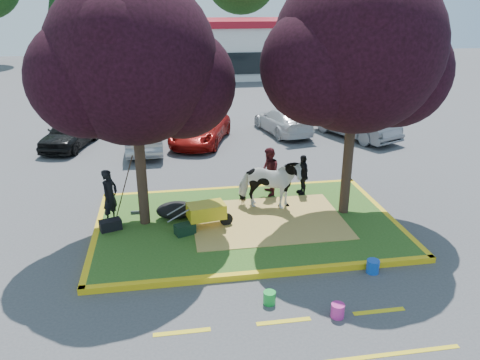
{
  "coord_description": "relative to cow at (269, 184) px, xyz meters",
  "views": [
    {
      "loc": [
        -2.07,
        -11.56,
        5.96
      ],
      "look_at": [
        -0.11,
        0.5,
        1.21
      ],
      "focal_mm": 35.0,
      "sensor_mm": 36.0,
      "label": 1
    }
  ],
  "objects": [
    {
      "name": "ground",
      "position": [
        -0.79,
        -0.75,
        -0.93
      ],
      "size": [
        90.0,
        90.0,
        0.0
      ],
      "primitive_type": "plane",
      "color": "#424244",
      "rests_on": "ground"
    },
    {
      "name": "median_island",
      "position": [
        -0.79,
        -0.75,
        -0.85
      ],
      "size": [
        8.0,
        5.0,
        0.15
      ],
      "primitive_type": "cube",
      "color": "#2C571B",
      "rests_on": "ground"
    },
    {
      "name": "curb_near",
      "position": [
        -0.79,
        -3.33,
        -0.85
      ],
      "size": [
        8.3,
        0.16,
        0.15
      ],
      "primitive_type": "cube",
      "color": "yellow",
      "rests_on": "ground"
    },
    {
      "name": "curb_far",
      "position": [
        -0.79,
        1.83,
        -0.85
      ],
      "size": [
        8.3,
        0.16,
        0.15
      ],
      "primitive_type": "cube",
      "color": "yellow",
      "rests_on": "ground"
    },
    {
      "name": "curb_left",
      "position": [
        -4.87,
        -0.75,
        -0.85
      ],
      "size": [
        0.16,
        5.3,
        0.15
      ],
      "primitive_type": "cube",
      "color": "yellow",
      "rests_on": "ground"
    },
    {
      "name": "curb_right",
      "position": [
        3.29,
        -0.75,
        -0.85
      ],
      "size": [
        0.16,
        5.3,
        0.15
      ],
      "primitive_type": "cube",
      "color": "yellow",
      "rests_on": "ground"
    },
    {
      "name": "straw_bedding",
      "position": [
        -0.19,
        -0.75,
        -0.77
      ],
      "size": [
        4.2,
        3.0,
        0.01
      ],
      "primitive_type": "cube",
      "color": "#D3B257",
      "rests_on": "median_island"
    },
    {
      "name": "tree_purple_left",
      "position": [
        -3.57,
        -0.37,
        3.43
      ],
      "size": [
        5.06,
        4.2,
        6.51
      ],
      "color": "black",
      "rests_on": "median_island"
    },
    {
      "name": "tree_purple_right",
      "position": [
        2.13,
        -0.57,
        3.64
      ],
      "size": [
        5.3,
        4.4,
        6.82
      ],
      "color": "black",
      "rests_on": "median_island"
    },
    {
      "name": "fire_lane_stripe_a",
      "position": [
        -2.79,
        -4.95,
        -0.92
      ],
      "size": [
        1.1,
        0.12,
        0.01
      ],
      "primitive_type": "cube",
      "color": "yellow",
      "rests_on": "ground"
    },
    {
      "name": "fire_lane_stripe_b",
      "position": [
        -0.79,
        -4.95,
        -0.92
      ],
      "size": [
        1.1,
        0.12,
        0.01
      ],
      "primitive_type": "cube",
      "color": "yellow",
      "rests_on": "ground"
    },
    {
      "name": "fire_lane_stripe_c",
      "position": [
        1.21,
        -4.95,
        -0.92
      ],
      "size": [
        1.1,
        0.12,
        0.01
      ],
      "primitive_type": "cube",
      "color": "yellow",
      "rests_on": "ground"
    },
    {
      "name": "retail_building",
      "position": [
        1.21,
        27.23,
        1.33
      ],
      "size": [
        20.4,
        8.4,
        4.4
      ],
      "color": "silver",
      "rests_on": "ground"
    },
    {
      "name": "cow",
      "position": [
        0.0,
        0.0,
        0.0
      ],
      "size": [
        1.99,
        1.3,
        1.55
      ],
      "primitive_type": "imported",
      "rotation": [
        0.0,
        0.0,
        1.29
      ],
      "color": "white",
      "rests_on": "median_island"
    },
    {
      "name": "calf",
      "position": [
        -2.72,
        -0.2,
        -0.53
      ],
      "size": [
        1.27,
        0.97,
        0.49
      ],
      "primitive_type": "ellipsoid",
      "rotation": [
        0.0,
        0.0,
        0.33
      ],
      "color": "black",
      "rests_on": "median_island"
    },
    {
      "name": "handler",
      "position": [
        -4.49,
        -0.15,
        -0.01
      ],
      "size": [
        0.59,
        0.66,
        1.53
      ],
      "primitive_type": "imported",
      "rotation": [
        0.0,
        0.0,
        1.05
      ],
      "color": "black",
      "rests_on": "median_island"
    },
    {
      "name": "visitor_a",
      "position": [
        0.22,
        1.04,
        -0.01
      ],
      "size": [
        0.61,
        0.77,
        1.53
      ],
      "primitive_type": "imported",
      "rotation": [
        0.0,
        0.0,
        -1.61
      ],
      "color": "#491419",
      "rests_on": "median_island"
    },
    {
      "name": "visitor_b",
      "position": [
        1.3,
        0.96,
        -0.13
      ],
      "size": [
        0.36,
        0.77,
        1.29
      ],
      "primitive_type": "imported",
      "rotation": [
        0.0,
        0.0,
        -1.5
      ],
      "color": "black",
      "rests_on": "median_island"
    },
    {
      "name": "wheelbarrow",
      "position": [
        -1.91,
        -0.89,
        -0.31
      ],
      "size": [
        1.79,
        0.76,
        0.67
      ],
      "rotation": [
        0.0,
        0.0,
        0.18
      ],
      "color": "black",
      "rests_on": "median_island"
    },
    {
      "name": "gear_bag_dark",
      "position": [
        -4.49,
        -0.65,
        -0.63
      ],
      "size": [
        0.63,
        0.47,
        0.29
      ],
      "primitive_type": "cube",
      "rotation": [
        0.0,
        0.0,
        0.33
      ],
      "color": "black",
      "rests_on": "median_island"
    },
    {
      "name": "gear_bag_green",
      "position": [
        -2.53,
        -1.21,
        -0.64
      ],
      "size": [
        0.59,
        0.48,
        0.27
      ],
      "primitive_type": "cube",
      "rotation": [
        0.0,
        0.0,
        0.37
      ],
      "color": "black",
      "rests_on": "median_island"
    },
    {
      "name": "bucket_green",
      "position": [
        -0.94,
        -4.33,
        -0.79
      ],
      "size": [
        0.31,
        0.31,
        0.28
      ],
      "primitive_type": "cylinder",
      "rotation": [
        0.0,
        0.0,
        -0.23
      ],
      "color": "green",
      "rests_on": "ground"
    },
    {
      "name": "bucket_pink",
      "position": [
        0.31,
        -4.98,
        -0.78
      ],
      "size": [
        0.34,
        0.34,
        0.29
      ],
      "primitive_type": "cylinder",
      "rotation": [
        0.0,
        0.0,
        0.29
      ],
      "color": "#D22E91",
      "rests_on": "ground"
    },
    {
      "name": "bucket_blue",
      "position": [
        1.69,
        -3.55,
        -0.77
      ],
      "size": [
        0.37,
        0.37,
        0.32
      ],
      "primitive_type": "cylinder",
      "rotation": [
        0.0,
        0.0,
        0.29
      ],
      "color": "blue",
      "rests_on": "ground"
    },
    {
      "name": "car_black",
      "position": [
        -6.91,
        7.94,
        -0.28
      ],
      "size": [
        2.43,
        4.05,
        1.29
      ],
      "primitive_type": "imported",
      "rotation": [
        0.0,
        0.0,
        -0.25
      ],
      "color": "black",
      "rests_on": "ground"
    },
    {
      "name": "car_silver",
      "position": [
        -3.77,
        6.97,
        -0.25
      ],
      "size": [
        1.5,
        4.12,
        1.35
      ],
      "primitive_type": "imported",
      "rotation": [
        0.0,
        0.0,
        3.16
      ],
      "color": "#919398",
      "rests_on": "ground"
    },
    {
      "name": "car_red",
      "position": [
        -1.38,
        7.64,
        -0.32
      ],
      "size": [
        3.3,
        4.76,
        1.21
      ],
      "primitive_type": "imported",
      "rotation": [
        0.0,
        0.0,
        -0.33
      ],
      "color": "maroon",
      "rests_on": "ground"
    },
    {
      "name": "car_white",
      "position": [
        2.59,
        8.62,
        -0.33
      ],
      "size": [
        2.37,
        4.3,
        1.18
      ],
      "primitive_type": "imported",
      "rotation": [
        0.0,
        0.0,
        3.33
      ],
      "color": "silver",
      "rests_on": "ground"
    },
    {
      "name": "car_grey",
      "position": [
        5.66,
        7.38,
        -0.2
      ],
      "size": [
        3.18,
        4.64,
        1.45
      ],
      "primitive_type": "imported",
      "rotation": [
        0.0,
        0.0,
        0.42
      ],
      "color": "slate",
      "rests_on": "ground"
    }
  ]
}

